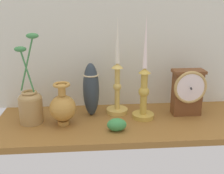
# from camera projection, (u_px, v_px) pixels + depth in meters

# --- Properties ---
(ground_plane) EXTENTS (1.00, 0.36, 0.02)m
(ground_plane) POSITION_uv_depth(u_px,v_px,m) (123.00, 123.00, 1.07)
(ground_plane) COLOR #8E5F29
(back_wall) EXTENTS (1.20, 0.02, 0.65)m
(back_wall) POSITION_uv_depth(u_px,v_px,m) (119.00, 32.00, 1.15)
(back_wall) COLOR silver
(back_wall) RESTS_ON ground_plane
(mantel_clock) EXTENTS (0.13, 0.09, 0.19)m
(mantel_clock) POSITION_uv_depth(u_px,v_px,m) (188.00, 91.00, 1.10)
(mantel_clock) COLOR brown
(mantel_clock) RESTS_ON ground_plane
(candlestick_tall_left) EXTENTS (0.09, 0.09, 0.40)m
(candlestick_tall_left) POSITION_uv_depth(u_px,v_px,m) (117.00, 86.00, 1.11)
(candlestick_tall_left) COLOR #DAB658
(candlestick_tall_left) RESTS_ON ground_plane
(candlestick_tall_center) EXTENTS (0.09, 0.09, 0.40)m
(candlestick_tall_center) POSITION_uv_depth(u_px,v_px,m) (144.00, 91.00, 1.06)
(candlestick_tall_center) COLOR gold
(candlestick_tall_center) RESTS_ON ground_plane
(brass_vase_bulbous) EXTENTS (0.10, 0.10, 0.16)m
(brass_vase_bulbous) POSITION_uv_depth(u_px,v_px,m) (63.00, 107.00, 1.02)
(brass_vase_bulbous) COLOR #BA863A
(brass_vase_bulbous) RESTS_ON ground_plane
(brass_vase_jar) EXTENTS (0.10, 0.09, 0.35)m
(brass_vase_jar) POSITION_uv_depth(u_px,v_px,m) (31.00, 104.00, 1.03)
(brass_vase_jar) COLOR #A9834C
(brass_vase_jar) RESTS_ON ground_plane
(tall_ceramic_vase) EXTENTS (0.07, 0.07, 0.22)m
(tall_ceramic_vase) POSITION_uv_depth(u_px,v_px,m) (91.00, 89.00, 1.09)
(tall_ceramic_vase) COLOR #2D363E
(tall_ceramic_vase) RESTS_ON ground_plane
(ivy_sprig) EXTENTS (0.07, 0.05, 0.05)m
(ivy_sprig) POSITION_uv_depth(u_px,v_px,m) (117.00, 125.00, 0.98)
(ivy_sprig) COLOR #3D8E48
(ivy_sprig) RESTS_ON ground_plane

